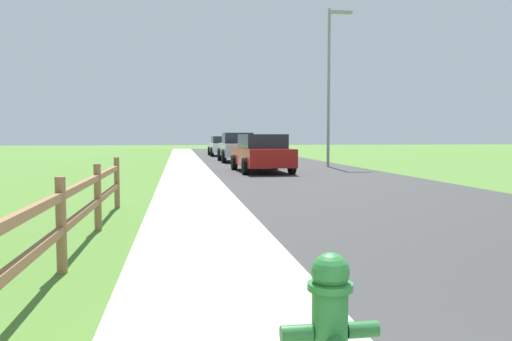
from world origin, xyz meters
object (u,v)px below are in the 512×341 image
Objects in this scene: parked_suv_red at (262,153)px; parked_car_white at (223,146)px; street_lamp at (331,75)px; fire_hydrant at (330,338)px; parked_car_silver at (237,147)px.

parked_suv_red is 1.05× the size of parked_car_white.
fire_hydrant is at bearing -106.48° from street_lamp.
street_lamp is at bearing 73.52° from fire_hydrant.
parked_car_silver is at bearing 84.58° from fire_hydrant.
fire_hydrant is at bearing -95.42° from parked_car_silver.
parked_car_silver is 0.60× the size of street_lamp.
parked_car_silver is at bearing 90.19° from parked_suv_red.
street_lamp reaches higher than parked_car_white.
parked_car_white is (-0.14, 17.62, -0.05)m from parked_suv_red.
parked_suv_red is 8.66m from parked_car_silver.
parked_car_white is 0.61× the size of street_lamp.
parked_car_silver reaches higher than fire_hydrant.
fire_hydrant is 0.12× the size of street_lamp.
street_lamp is at bearing -55.66° from parked_car_silver.
street_lamp reaches higher than fire_hydrant.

